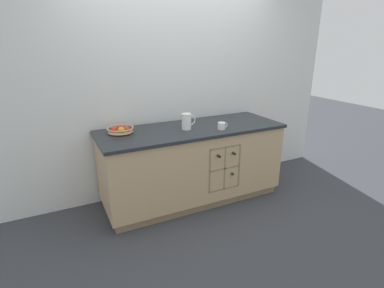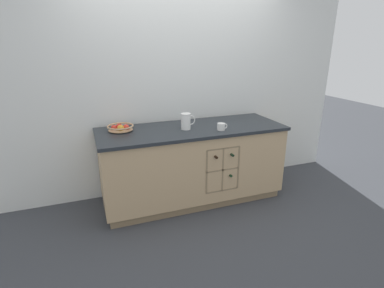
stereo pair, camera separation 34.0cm
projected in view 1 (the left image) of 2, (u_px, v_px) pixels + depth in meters
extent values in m
plane|color=#383A3F|center=(192.00, 197.00, 3.63)|extent=(14.00, 14.00, 0.00)
cube|color=silver|center=(176.00, 87.00, 3.58)|extent=(4.45, 0.06, 2.55)
cube|color=#8B7354|center=(192.00, 194.00, 3.61)|extent=(1.99, 0.65, 0.09)
cube|color=tan|center=(192.00, 162.00, 3.48)|extent=(2.05, 0.71, 0.76)
cube|color=#23282D|center=(192.00, 129.00, 3.35)|extent=(2.09, 0.75, 0.03)
cube|color=#8B7354|center=(220.00, 165.00, 3.35)|extent=(0.38, 0.01, 0.50)
cube|color=#8B7354|center=(207.00, 170.00, 3.22)|extent=(0.02, 0.10, 0.50)
cube|color=#8B7354|center=(237.00, 164.00, 3.38)|extent=(0.02, 0.10, 0.50)
cube|color=#8B7354|center=(222.00, 187.00, 3.38)|extent=(0.38, 0.10, 0.02)
cube|color=#8B7354|center=(222.00, 167.00, 3.30)|extent=(0.38, 0.10, 0.02)
cube|color=#8B7354|center=(223.00, 146.00, 3.22)|extent=(0.38, 0.10, 0.02)
cube|color=#8B7354|center=(222.00, 167.00, 3.30)|extent=(0.02, 0.10, 0.50)
cylinder|color=#19381E|center=(224.00, 169.00, 3.46)|extent=(0.08, 0.19, 0.08)
cylinder|color=#19381E|center=(231.00, 173.00, 3.34)|extent=(0.03, 0.08, 0.03)
cylinder|color=black|center=(211.00, 151.00, 3.29)|extent=(0.08, 0.20, 0.08)
cylinder|color=black|center=(218.00, 156.00, 3.17)|extent=(0.03, 0.09, 0.03)
cylinder|color=black|center=(226.00, 149.00, 3.36)|extent=(0.07, 0.18, 0.07)
cylinder|color=black|center=(233.00, 153.00, 3.24)|extent=(0.03, 0.08, 0.03)
cylinder|color=tan|center=(121.00, 132.00, 3.15)|extent=(0.13, 0.13, 0.01)
cone|color=tan|center=(120.00, 130.00, 3.14)|extent=(0.26, 0.26, 0.05)
torus|color=tan|center=(120.00, 128.00, 3.14)|extent=(0.28, 0.28, 0.02)
sphere|color=red|center=(119.00, 129.00, 3.13)|extent=(0.07, 0.07, 0.07)
sphere|color=red|center=(127.00, 129.00, 3.12)|extent=(0.07, 0.07, 0.07)
sphere|color=gold|center=(121.00, 130.00, 3.08)|extent=(0.07, 0.07, 0.07)
sphere|color=red|center=(114.00, 130.00, 3.10)|extent=(0.07, 0.07, 0.07)
cylinder|color=white|center=(186.00, 121.00, 3.25)|extent=(0.10, 0.10, 0.18)
torus|color=white|center=(186.00, 114.00, 3.22)|extent=(0.11, 0.11, 0.01)
torus|color=white|center=(191.00, 120.00, 3.27)|extent=(0.11, 0.01, 0.11)
cylinder|color=white|center=(222.00, 126.00, 3.27)|extent=(0.08, 0.08, 0.08)
torus|color=white|center=(225.00, 125.00, 3.29)|extent=(0.06, 0.01, 0.06)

